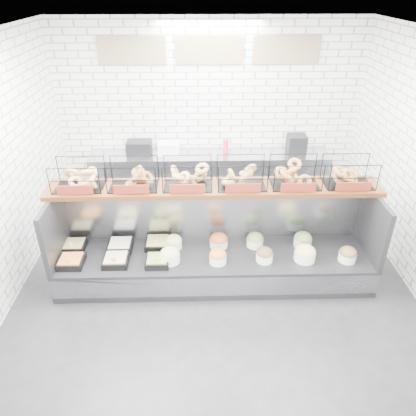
{
  "coord_description": "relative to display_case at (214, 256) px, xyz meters",
  "views": [
    {
      "loc": [
        -0.2,
        -3.93,
        3.51
      ],
      "look_at": [
        -0.08,
        0.45,
        0.99
      ],
      "focal_mm": 35.0,
      "sensor_mm": 36.0,
      "label": 1
    }
  ],
  "objects": [
    {
      "name": "ground",
      "position": [
        0.01,
        -0.34,
        -0.33
      ],
      "size": [
        5.5,
        5.5,
        0.0
      ],
      "primitive_type": "plane",
      "color": "black",
      "rests_on": "ground"
    },
    {
      "name": "room_shell",
      "position": [
        0.01,
        0.26,
        1.73
      ],
      "size": [
        5.02,
        5.51,
        3.01
      ],
      "color": "white",
      "rests_on": "ground"
    },
    {
      "name": "display_case",
      "position": [
        0.0,
        0.0,
        0.0
      ],
      "size": [
        4.0,
        0.9,
        1.2
      ],
      "color": "black",
      "rests_on": "ground"
    },
    {
      "name": "bagel_shelf",
      "position": [
        0.01,
        0.18,
        1.06
      ],
      "size": [
        4.1,
        0.5,
        0.4
      ],
      "color": "#3E1D0D",
      "rests_on": "display_case"
    },
    {
      "name": "prep_counter",
      "position": [
        0.0,
        2.09,
        0.14
      ],
      "size": [
        4.0,
        0.6,
        1.2
      ],
      "color": "#93969B",
      "rests_on": "ground"
    }
  ]
}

